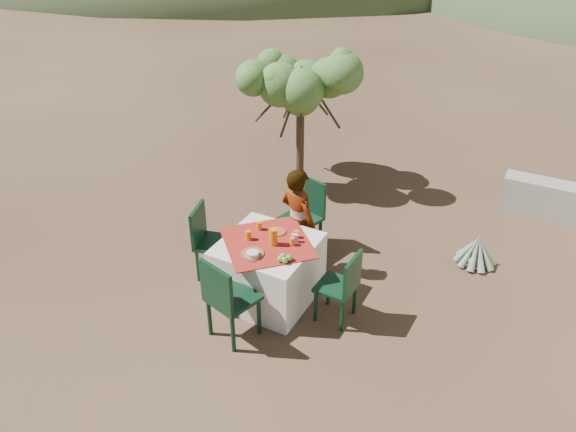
% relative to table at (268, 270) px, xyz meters
% --- Properties ---
extents(ground, '(160.00, 160.00, 0.00)m').
position_rel_table_xyz_m(ground, '(-0.26, 0.10, -0.38)').
color(ground, '#311F16').
rests_on(ground, ground).
extents(table, '(1.30, 1.30, 0.76)m').
position_rel_table_xyz_m(table, '(0.00, 0.00, 0.00)').
color(table, silver).
rests_on(table, ground).
extents(chair_far, '(0.56, 0.56, 0.99)m').
position_rel_table_xyz_m(chair_far, '(-0.08, 1.11, 0.17)').
color(chair_far, black).
rests_on(chair_far, ground).
extents(chair_near, '(0.57, 0.57, 1.00)m').
position_rel_table_xyz_m(chair_near, '(-0.02, -0.82, 0.17)').
color(chair_near, black).
rests_on(chair_near, ground).
extents(chair_left, '(0.53, 0.53, 0.94)m').
position_rel_table_xyz_m(chair_left, '(-0.86, 0.05, 0.14)').
color(chair_left, black).
rests_on(chair_left, ground).
extents(chair_right, '(0.42, 0.42, 0.87)m').
position_rel_table_xyz_m(chair_right, '(0.92, 0.02, 0.11)').
color(chair_right, black).
rests_on(chair_right, ground).
extents(person, '(0.59, 0.47, 1.41)m').
position_rel_table_xyz_m(person, '(0.06, 0.64, 0.32)').
color(person, '#8C6651').
rests_on(person, ground).
extents(shrub_tree, '(1.66, 1.63, 1.96)m').
position_rel_table_xyz_m(shrub_tree, '(-0.91, 2.80, 1.17)').
color(shrub_tree, '#412A20').
rests_on(shrub_tree, ground).
extents(agave, '(0.53, 0.54, 0.57)m').
position_rel_table_xyz_m(agave, '(2.03, 1.81, -0.19)').
color(agave, gray).
rests_on(agave, ground).
extents(plate_far, '(0.20, 0.20, 0.01)m').
position_rel_table_xyz_m(plate_far, '(-0.00, 0.23, 0.39)').
color(plate_far, brown).
rests_on(plate_far, table).
extents(plate_near, '(0.26, 0.26, 0.01)m').
position_rel_table_xyz_m(plate_near, '(-0.03, -0.28, 0.39)').
color(plate_near, brown).
rests_on(plate_near, table).
extents(glass_far, '(0.06, 0.06, 0.10)m').
position_rel_table_xyz_m(glass_far, '(-0.21, 0.19, 0.43)').
color(glass_far, orange).
rests_on(glass_far, table).
extents(glass_near, '(0.07, 0.07, 0.11)m').
position_rel_table_xyz_m(glass_near, '(-0.22, -0.05, 0.44)').
color(glass_near, orange).
rests_on(glass_near, table).
extents(juice_pitcher, '(0.09, 0.09, 0.20)m').
position_rel_table_xyz_m(juice_pitcher, '(0.08, -0.01, 0.48)').
color(juice_pitcher, orange).
rests_on(juice_pitcher, table).
extents(bowl_plate, '(0.18, 0.18, 0.01)m').
position_rel_table_xyz_m(bowl_plate, '(0.00, -0.32, 0.39)').
color(bowl_plate, brown).
rests_on(bowl_plate, table).
extents(white_bowl, '(0.14, 0.14, 0.05)m').
position_rel_table_xyz_m(white_bowl, '(0.00, -0.32, 0.42)').
color(white_bowl, silver).
rests_on(white_bowl, bowl_plate).
extents(jar_left, '(0.06, 0.06, 0.09)m').
position_rel_table_xyz_m(jar_left, '(0.27, 0.08, 0.43)').
color(jar_left, orange).
rests_on(jar_left, table).
extents(jar_right, '(0.05, 0.05, 0.09)m').
position_rel_table_xyz_m(jar_right, '(0.24, 0.24, 0.42)').
color(jar_right, orange).
rests_on(jar_right, table).
extents(napkin_holder, '(0.09, 0.07, 0.10)m').
position_rel_table_xyz_m(napkin_holder, '(0.27, 0.15, 0.43)').
color(napkin_holder, silver).
rests_on(napkin_holder, table).
extents(fruit_cluster, '(0.14, 0.13, 0.07)m').
position_rel_table_xyz_m(fruit_cluster, '(0.34, -0.23, 0.42)').
color(fruit_cluster, '#5A9235').
rests_on(fruit_cluster, table).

